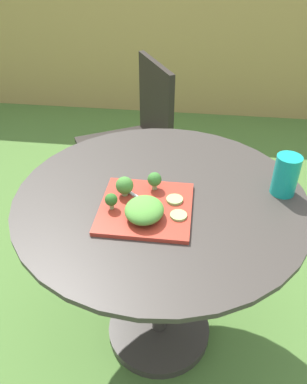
# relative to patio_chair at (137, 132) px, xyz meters

# --- Properties ---
(ground_plane) EXTENTS (12.00, 12.00, 0.00)m
(ground_plane) POSITION_rel_patio_chair_xyz_m (0.23, -0.87, -0.53)
(ground_plane) COLOR #4C7533
(bamboo_fence) EXTENTS (8.00, 0.08, 1.27)m
(bamboo_fence) POSITION_rel_patio_chair_xyz_m (0.23, 1.49, 0.11)
(bamboo_fence) COLOR #A8894C
(bamboo_fence) RESTS_ON ground_plane
(patio_table) EXTENTS (0.97, 0.97, 0.76)m
(patio_table) POSITION_rel_patio_chair_xyz_m (0.23, -0.87, -0.02)
(patio_table) COLOR #38332D
(patio_table) RESTS_ON ground_plane
(patio_chair) EXTENTS (0.60, 0.60, 0.90)m
(patio_chair) POSITION_rel_patio_chair_xyz_m (0.00, 0.00, 0.00)
(patio_chair) COLOR black
(patio_chair) RESTS_ON ground_plane
(salad_plate) EXTENTS (0.29, 0.29, 0.01)m
(salad_plate) POSITION_rel_patio_chair_xyz_m (0.19, -0.95, 0.24)
(salad_plate) COLOR #AD3323
(salad_plate) RESTS_ON patio_table
(drinking_glass) EXTENTS (0.08, 0.08, 0.14)m
(drinking_glass) POSITION_rel_patio_chair_xyz_m (0.62, -0.80, 0.29)
(drinking_glass) COLOR #149989
(drinking_glass) RESTS_ON patio_table
(fork) EXTENTS (0.13, 0.11, 0.00)m
(fork) POSITION_rel_patio_chair_xyz_m (0.16, -0.92, 0.25)
(fork) COLOR silver
(fork) RESTS_ON salad_plate
(lettuce_mound) EXTENTS (0.12, 0.13, 0.05)m
(lettuce_mound) POSITION_rel_patio_chair_xyz_m (0.19, -1.01, 0.27)
(lettuce_mound) COLOR #519338
(lettuce_mound) RESTS_ON salad_plate
(broccoli_floret_0) EXTENTS (0.06, 0.06, 0.07)m
(broccoli_floret_0) POSITION_rel_patio_chair_xyz_m (0.11, -0.90, 0.28)
(broccoli_floret_0) COLOR #99B770
(broccoli_floret_0) RESTS_ON salad_plate
(broccoli_floret_1) EXTENTS (0.05, 0.05, 0.06)m
(broccoli_floret_1) POSITION_rel_patio_chair_xyz_m (0.20, -0.86, 0.28)
(broccoli_floret_1) COLOR #99B770
(broccoli_floret_1) RESTS_ON salad_plate
(broccoli_floret_2) EXTENTS (0.04, 0.04, 0.05)m
(broccoli_floret_2) POSITION_rel_patio_chair_xyz_m (0.09, -0.98, 0.28)
(broccoli_floret_2) COLOR #99B770
(broccoli_floret_2) RESTS_ON salad_plate
(cucumber_slice_0) EXTENTS (0.05, 0.05, 0.01)m
(cucumber_slice_0) POSITION_rel_patio_chair_xyz_m (0.28, -0.91, 0.25)
(cucumber_slice_0) COLOR #8EB766
(cucumber_slice_0) RESTS_ON salad_plate
(cucumber_slice_1) EXTENTS (0.05, 0.05, 0.01)m
(cucumber_slice_1) POSITION_rel_patio_chair_xyz_m (0.29, -0.99, 0.25)
(cucumber_slice_1) COLOR #8EB766
(cucumber_slice_1) RESTS_ON salad_plate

